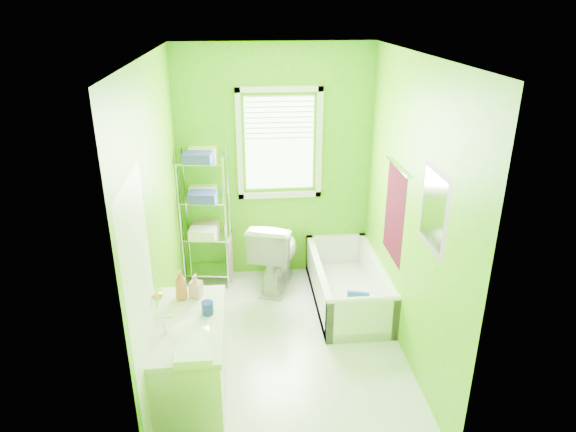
{
  "coord_description": "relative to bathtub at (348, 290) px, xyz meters",
  "views": [
    {
      "loc": [
        -0.36,
        -3.93,
        2.97
      ],
      "look_at": [
        0.03,
        0.25,
        1.2
      ],
      "focal_mm": 32.0,
      "sensor_mm": 36.0,
      "label": 1
    }
  ],
  "objects": [
    {
      "name": "ground",
      "position": [
        -0.71,
        -0.68,
        -0.15
      ],
      "size": [
        2.9,
        2.9,
        0.0
      ],
      "primitive_type": "plane",
      "color": "silver",
      "rests_on": "ground"
    },
    {
      "name": "door",
      "position": [
        -1.74,
        -1.68,
        0.85
      ],
      "size": [
        0.09,
        0.8,
        2.0
      ],
      "color": "white",
      "rests_on": "ground"
    },
    {
      "name": "room_envelope",
      "position": [
        -0.71,
        -0.68,
        1.39
      ],
      "size": [
        2.14,
        2.94,
        2.62
      ],
      "color": "#4EA508",
      "rests_on": "ground"
    },
    {
      "name": "toilet",
      "position": [
        -0.73,
        0.43,
        0.26
      ],
      "size": [
        0.68,
        0.91,
        0.82
      ],
      "primitive_type": "imported",
      "rotation": [
        0.0,
        0.0,
        2.84
      ],
      "color": "white",
      "rests_on": "ground"
    },
    {
      "name": "window",
      "position": [
        -0.66,
        0.74,
        1.46
      ],
      "size": [
        0.92,
        0.05,
        1.22
      ],
      "color": "white",
      "rests_on": "ground"
    },
    {
      "name": "wire_shelf_unit",
      "position": [
        -1.48,
        0.6,
        0.79
      ],
      "size": [
        0.55,
        0.45,
        1.54
      ],
      "color": "silver",
      "rests_on": "ground"
    },
    {
      "name": "bathtub",
      "position": [
        0.0,
        0.0,
        0.0
      ],
      "size": [
        0.69,
        1.48,
        0.48
      ],
      "color": "white",
      "rests_on": "ground"
    },
    {
      "name": "vanity",
      "position": [
        -1.5,
        -1.36,
        0.26
      ],
      "size": [
        0.53,
        1.06,
        1.03
      ],
      "color": "white",
      "rests_on": "ground"
    },
    {
      "name": "right_wall_decor",
      "position": [
        0.33,
        -0.7,
        1.17
      ],
      "size": [
        0.04,
        1.48,
        1.17
      ],
      "color": "#410716",
      "rests_on": "ground"
    }
  ]
}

